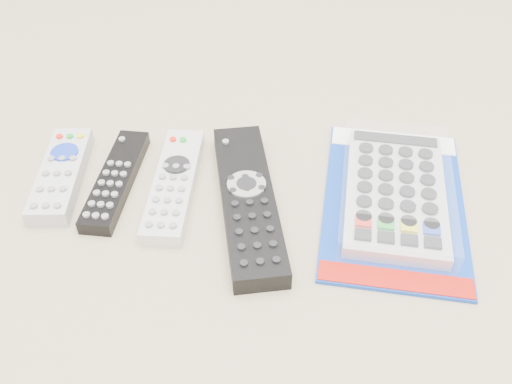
{
  "coord_description": "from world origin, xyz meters",
  "views": [
    {
      "loc": [
        0.03,
        -0.54,
        0.5
      ],
      "look_at": [
        0.03,
        -0.02,
        0.01
      ],
      "focal_mm": 40.0,
      "sensor_mm": 36.0,
      "label": 1
    }
  ],
  "objects_px": {
    "remote_large_black": "(248,200)",
    "remote_slim_black": "(116,180)",
    "remote_small_grey": "(61,174)",
    "remote_silver_dvd": "(174,184)",
    "jumbo_remote_packaged": "(395,191)"
  },
  "relations": [
    {
      "from": "remote_large_black",
      "to": "remote_slim_black",
      "type": "bearing_deg",
      "value": 158.73
    },
    {
      "from": "remote_small_grey",
      "to": "remote_silver_dvd",
      "type": "xyz_separation_m",
      "value": [
        0.15,
        -0.02,
        -0.0
      ]
    },
    {
      "from": "remote_small_grey",
      "to": "jumbo_remote_packaged",
      "type": "height_order",
      "value": "jumbo_remote_packaged"
    },
    {
      "from": "remote_small_grey",
      "to": "remote_large_black",
      "type": "bearing_deg",
      "value": -12.91
    },
    {
      "from": "remote_silver_dvd",
      "to": "remote_large_black",
      "type": "distance_m",
      "value": 0.1
    },
    {
      "from": "remote_large_black",
      "to": "remote_silver_dvd",
      "type": "bearing_deg",
      "value": 153.28
    },
    {
      "from": "remote_silver_dvd",
      "to": "remote_slim_black",
      "type": "bearing_deg",
      "value": 177.23
    },
    {
      "from": "remote_slim_black",
      "to": "remote_large_black",
      "type": "xyz_separation_m",
      "value": [
        0.17,
        -0.04,
        0.0
      ]
    },
    {
      "from": "remote_slim_black",
      "to": "remote_silver_dvd",
      "type": "height_order",
      "value": "remote_silver_dvd"
    },
    {
      "from": "remote_small_grey",
      "to": "jumbo_remote_packaged",
      "type": "xyz_separation_m",
      "value": [
        0.42,
        -0.04,
        0.0
      ]
    },
    {
      "from": "remote_slim_black",
      "to": "remote_silver_dvd",
      "type": "relative_size",
      "value": 0.92
    },
    {
      "from": "remote_silver_dvd",
      "to": "remote_large_black",
      "type": "relative_size",
      "value": 0.75
    },
    {
      "from": "remote_slim_black",
      "to": "remote_large_black",
      "type": "relative_size",
      "value": 0.69
    },
    {
      "from": "remote_large_black",
      "to": "jumbo_remote_packaged",
      "type": "relative_size",
      "value": 0.88
    },
    {
      "from": "remote_slim_black",
      "to": "remote_large_black",
      "type": "bearing_deg",
      "value": -6.96
    }
  ]
}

